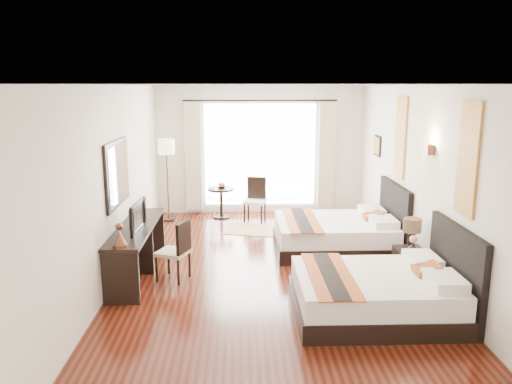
{
  "coord_description": "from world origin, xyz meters",
  "views": [
    {
      "loc": [
        -0.44,
        -7.15,
        2.79
      ],
      "look_at": [
        -0.19,
        0.43,
        1.17
      ],
      "focal_mm": 35.0,
      "sensor_mm": 36.0,
      "label": 1
    }
  ],
  "objects_px": {
    "bed_near": "(382,292)",
    "bed_far": "(340,233)",
    "nightstand": "(410,265)",
    "window_chair": "(255,208)",
    "console_desk": "(137,250)",
    "side_table": "(221,203)",
    "vase": "(413,245)",
    "desk_chair": "(174,262)",
    "floor_lamp": "(167,152)",
    "table_lamp": "(412,227)",
    "television": "(133,216)",
    "fruit_bowl": "(222,187)"
  },
  "relations": [
    {
      "from": "bed_near",
      "to": "bed_far",
      "type": "relative_size",
      "value": 0.97
    },
    {
      "from": "nightstand",
      "to": "window_chair",
      "type": "relative_size",
      "value": 0.53
    },
    {
      "from": "console_desk",
      "to": "side_table",
      "type": "height_order",
      "value": "console_desk"
    },
    {
      "from": "vase",
      "to": "desk_chair",
      "type": "bearing_deg",
      "value": 176.09
    },
    {
      "from": "console_desk",
      "to": "desk_chair",
      "type": "xyz_separation_m",
      "value": [
        0.58,
        -0.23,
        -0.11
      ]
    },
    {
      "from": "bed_near",
      "to": "floor_lamp",
      "type": "distance_m",
      "value": 5.7
    },
    {
      "from": "table_lamp",
      "to": "vase",
      "type": "relative_size",
      "value": 3.17
    },
    {
      "from": "console_desk",
      "to": "floor_lamp",
      "type": "height_order",
      "value": "floor_lamp"
    },
    {
      "from": "bed_far",
      "to": "television",
      "type": "height_order",
      "value": "television"
    },
    {
      "from": "bed_near",
      "to": "bed_far",
      "type": "distance_m",
      "value": 2.49
    },
    {
      "from": "fruit_bowl",
      "to": "bed_far",
      "type": "bearing_deg",
      "value": -46.84
    },
    {
      "from": "nightstand",
      "to": "side_table",
      "type": "height_order",
      "value": "side_table"
    },
    {
      "from": "bed_near",
      "to": "nightstand",
      "type": "relative_size",
      "value": 4.14
    },
    {
      "from": "console_desk",
      "to": "desk_chair",
      "type": "relative_size",
      "value": 2.47
    },
    {
      "from": "side_table",
      "to": "nightstand",
      "type": "bearing_deg",
      "value": -51.64
    },
    {
      "from": "console_desk",
      "to": "television",
      "type": "bearing_deg",
      "value": -85.35
    },
    {
      "from": "floor_lamp",
      "to": "table_lamp",
      "type": "bearing_deg",
      "value": -40.38
    },
    {
      "from": "table_lamp",
      "to": "desk_chair",
      "type": "height_order",
      "value": "table_lamp"
    },
    {
      "from": "nightstand",
      "to": "desk_chair",
      "type": "bearing_deg",
      "value": 177.77
    },
    {
      "from": "nightstand",
      "to": "fruit_bowl",
      "type": "relative_size",
      "value": 2.45
    },
    {
      "from": "bed_far",
      "to": "side_table",
      "type": "relative_size",
      "value": 3.19
    },
    {
      "from": "bed_near",
      "to": "television",
      "type": "xyz_separation_m",
      "value": [
        -3.27,
        1.22,
        0.67
      ]
    },
    {
      "from": "side_table",
      "to": "table_lamp",
      "type": "bearing_deg",
      "value": -51.01
    },
    {
      "from": "table_lamp",
      "to": "fruit_bowl",
      "type": "distance_m",
      "value": 4.6
    },
    {
      "from": "bed_far",
      "to": "table_lamp",
      "type": "relative_size",
      "value": 4.99
    },
    {
      "from": "side_table",
      "to": "fruit_bowl",
      "type": "bearing_deg",
      "value": 60.34
    },
    {
      "from": "window_chair",
      "to": "console_desk",
      "type": "bearing_deg",
      "value": -18.04
    },
    {
      "from": "bed_near",
      "to": "window_chair",
      "type": "distance_m",
      "value": 4.64
    },
    {
      "from": "bed_far",
      "to": "vase",
      "type": "height_order",
      "value": "bed_far"
    },
    {
      "from": "bed_far",
      "to": "window_chair",
      "type": "relative_size",
      "value": 2.26
    },
    {
      "from": "fruit_bowl",
      "to": "nightstand",
      "type": "bearing_deg",
      "value": -51.88
    },
    {
      "from": "floor_lamp",
      "to": "vase",
      "type": "bearing_deg",
      "value": -41.85
    },
    {
      "from": "television",
      "to": "fruit_bowl",
      "type": "height_order",
      "value": "television"
    },
    {
      "from": "bed_far",
      "to": "window_chair",
      "type": "height_order",
      "value": "bed_far"
    },
    {
      "from": "bed_far",
      "to": "vase",
      "type": "xyz_separation_m",
      "value": [
        0.74,
        -1.5,
        0.26
      ]
    },
    {
      "from": "side_table",
      "to": "fruit_bowl",
      "type": "relative_size",
      "value": 3.26
    },
    {
      "from": "bed_far",
      "to": "table_lamp",
      "type": "xyz_separation_m",
      "value": [
        0.77,
        -1.34,
        0.48
      ]
    },
    {
      "from": "desk_chair",
      "to": "table_lamp",
      "type": "bearing_deg",
      "value": -160.18
    },
    {
      "from": "bed_far",
      "to": "side_table",
      "type": "distance_m",
      "value": 3.07
    },
    {
      "from": "nightstand",
      "to": "table_lamp",
      "type": "bearing_deg",
      "value": 69.76
    },
    {
      "from": "vase",
      "to": "side_table",
      "type": "height_order",
      "value": "side_table"
    },
    {
      "from": "nightstand",
      "to": "window_chair",
      "type": "bearing_deg",
      "value": 122.98
    },
    {
      "from": "nightstand",
      "to": "fruit_bowl",
      "type": "height_order",
      "value": "fruit_bowl"
    },
    {
      "from": "nightstand",
      "to": "floor_lamp",
      "type": "distance_m",
      "value": 5.4
    },
    {
      "from": "console_desk",
      "to": "fruit_bowl",
      "type": "bearing_deg",
      "value": 70.6
    },
    {
      "from": "television",
      "to": "floor_lamp",
      "type": "bearing_deg",
      "value": 3.59
    },
    {
      "from": "vase",
      "to": "console_desk",
      "type": "bearing_deg",
      "value": 173.36
    },
    {
      "from": "side_table",
      "to": "bed_far",
      "type": "bearing_deg",
      "value": -46.46
    },
    {
      "from": "desk_chair",
      "to": "fruit_bowl",
      "type": "distance_m",
      "value": 3.58
    },
    {
      "from": "floor_lamp",
      "to": "window_chair",
      "type": "relative_size",
      "value": 1.87
    }
  ]
}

